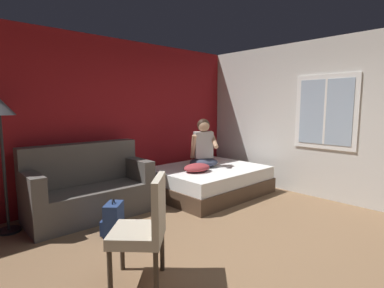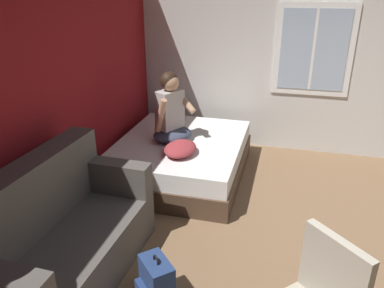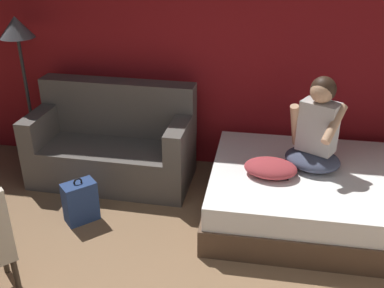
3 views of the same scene
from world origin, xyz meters
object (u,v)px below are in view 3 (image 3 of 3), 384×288
at_px(couch, 114,144).
at_px(floor_lamp, 19,43).
at_px(cell_phone, 280,178).
at_px(throw_pillow, 271,168).
at_px(bed, 311,194).
at_px(backpack, 80,202).
at_px(person_seated, 317,132).

xyz_separation_m(couch, floor_lamp, (-1.00, 0.13, 1.04)).
bearing_deg(couch, cell_phone, -18.32).
distance_m(couch, floor_lamp, 1.45).
relative_size(couch, throw_pillow, 3.59).
bearing_deg(bed, backpack, -168.64).
height_order(couch, backpack, couch).
height_order(bed, cell_phone, cell_phone).
relative_size(backpack, cell_phone, 3.18).
xyz_separation_m(bed, person_seated, (-0.01, 0.12, 0.60)).
bearing_deg(backpack, cell_phone, 8.12).
bearing_deg(floor_lamp, throw_pillow, -13.96).
bearing_deg(floor_lamp, person_seated, -8.00).
xyz_separation_m(throw_pillow, cell_phone, (0.09, -0.05, -0.07)).
bearing_deg(throw_pillow, bed, 15.90).
distance_m(person_seated, throw_pillow, 0.54).
relative_size(throw_pillow, floor_lamp, 0.28).
bearing_deg(person_seated, backpack, -165.52).
relative_size(bed, cell_phone, 13.47).
relative_size(couch, cell_phone, 11.95).
xyz_separation_m(person_seated, backpack, (-2.13, -0.55, -0.64)).
distance_m(bed, couch, 2.13).
distance_m(backpack, throw_pillow, 1.80).
bearing_deg(cell_phone, floor_lamp, -110.44).
bearing_deg(backpack, throw_pillow, 10.28).
relative_size(bed, throw_pillow, 4.04).
relative_size(couch, person_seated, 1.97).
bearing_deg(couch, bed, -11.28).
xyz_separation_m(person_seated, floor_lamp, (-3.07, 0.43, 0.59)).
xyz_separation_m(bed, couch, (-2.08, 0.41, 0.16)).
distance_m(couch, throw_pillow, 1.76).
distance_m(person_seated, backpack, 2.29).
bearing_deg(throw_pillow, couch, 162.44).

